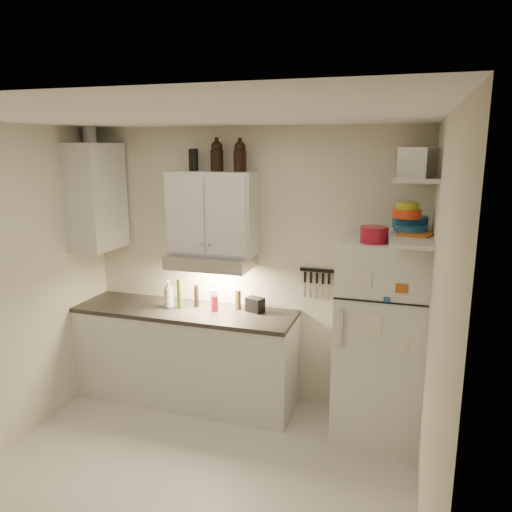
% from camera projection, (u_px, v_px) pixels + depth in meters
% --- Properties ---
extents(floor, '(3.20, 3.00, 0.02)m').
position_uv_depth(floor, '(186.00, 489.00, 3.62)').
color(floor, beige).
rests_on(floor, ground).
extents(ceiling, '(3.20, 3.00, 0.02)m').
position_uv_depth(ceiling, '(173.00, 115.00, 3.05)').
color(ceiling, white).
rests_on(ceiling, ground).
extents(back_wall, '(3.20, 0.02, 2.60)m').
position_uv_depth(back_wall, '(250.00, 267.00, 4.74)').
color(back_wall, beige).
rests_on(back_wall, ground).
extents(right_wall, '(0.02, 3.00, 2.60)m').
position_uv_depth(right_wall, '(435.00, 346.00, 2.86)').
color(right_wall, beige).
rests_on(right_wall, ground).
extents(base_cabinet, '(2.10, 0.60, 0.88)m').
position_uv_depth(base_cabinet, '(186.00, 357.00, 4.80)').
color(base_cabinet, silver).
rests_on(base_cabinet, floor).
extents(countertop, '(2.10, 0.62, 0.04)m').
position_uv_depth(countertop, '(185.00, 311.00, 4.70)').
color(countertop, '#2D2926').
rests_on(countertop, base_cabinet).
extents(upper_cabinet, '(0.80, 0.33, 0.75)m').
position_uv_depth(upper_cabinet, '(213.00, 213.00, 4.55)').
color(upper_cabinet, silver).
rests_on(upper_cabinet, back_wall).
extents(side_cabinet, '(0.33, 0.55, 1.00)m').
position_uv_depth(side_cabinet, '(96.00, 197.00, 4.73)').
color(side_cabinet, silver).
rests_on(side_cabinet, left_wall).
extents(range_hood, '(0.76, 0.46, 0.12)m').
position_uv_depth(range_hood, '(211.00, 261.00, 4.58)').
color(range_hood, silver).
rests_on(range_hood, back_wall).
extents(fridge, '(0.70, 0.68, 1.70)m').
position_uv_depth(fridge, '(380.00, 339.00, 4.14)').
color(fridge, silver).
rests_on(fridge, floor).
extents(shelf_hi, '(0.30, 0.95, 0.03)m').
position_uv_depth(shelf_hi, '(416.00, 177.00, 3.67)').
color(shelf_hi, silver).
rests_on(shelf_hi, right_wall).
extents(shelf_lo, '(0.30, 0.95, 0.03)m').
position_uv_depth(shelf_lo, '(412.00, 236.00, 3.76)').
color(shelf_lo, silver).
rests_on(shelf_lo, right_wall).
extents(knife_strip, '(0.42, 0.02, 0.03)m').
position_uv_depth(knife_strip, '(323.00, 271.00, 4.51)').
color(knife_strip, black).
rests_on(knife_strip, back_wall).
extents(dutch_oven, '(0.28, 0.28, 0.12)m').
position_uv_depth(dutch_oven, '(374.00, 235.00, 3.81)').
color(dutch_oven, maroon).
rests_on(dutch_oven, fridge).
extents(book_stack, '(0.29, 0.33, 0.09)m').
position_uv_depth(book_stack, '(416.00, 238.00, 3.73)').
color(book_stack, '#B35216').
rests_on(book_stack, fridge).
extents(spice_jar, '(0.06, 0.06, 0.10)m').
position_uv_depth(spice_jar, '(394.00, 233.00, 3.93)').
color(spice_jar, silver).
rests_on(spice_jar, fridge).
extents(stock_pot, '(0.27, 0.27, 0.18)m').
position_uv_depth(stock_pot, '(412.00, 161.00, 3.96)').
color(stock_pot, silver).
rests_on(stock_pot, shelf_hi).
extents(tin_a, '(0.20, 0.19, 0.19)m').
position_uv_depth(tin_a, '(427.00, 162.00, 3.62)').
color(tin_a, '#AAAAAD').
rests_on(tin_a, shelf_hi).
extents(tin_b, '(0.26, 0.26, 0.20)m').
position_uv_depth(tin_b, '(418.00, 162.00, 3.35)').
color(tin_b, '#AAAAAD').
rests_on(tin_b, shelf_hi).
extents(bowl_teal, '(0.27, 0.27, 0.11)m').
position_uv_depth(bowl_teal, '(410.00, 223.00, 3.92)').
color(bowl_teal, navy).
rests_on(bowl_teal, shelf_lo).
extents(bowl_orange, '(0.22, 0.22, 0.07)m').
position_uv_depth(bowl_orange, '(407.00, 213.00, 3.82)').
color(bowl_orange, red).
rests_on(bowl_orange, bowl_teal).
extents(bowl_yellow, '(0.17, 0.17, 0.05)m').
position_uv_depth(bowl_yellow, '(407.00, 206.00, 3.81)').
color(bowl_yellow, '#ADBA20').
rests_on(bowl_yellow, bowl_orange).
extents(plates, '(0.31, 0.31, 0.06)m').
position_uv_depth(plates, '(412.00, 229.00, 3.79)').
color(plates, navy).
rests_on(plates, shelf_lo).
extents(growler_a, '(0.12, 0.12, 0.28)m').
position_uv_depth(growler_a, '(217.00, 156.00, 4.46)').
color(growler_a, black).
rests_on(growler_a, upper_cabinet).
extents(growler_b, '(0.13, 0.13, 0.27)m').
position_uv_depth(growler_b, '(240.00, 156.00, 4.39)').
color(growler_b, black).
rests_on(growler_b, upper_cabinet).
extents(thermos_a, '(0.09, 0.09, 0.20)m').
position_uv_depth(thermos_a, '(194.00, 160.00, 4.51)').
color(thermos_a, black).
rests_on(thermos_a, upper_cabinet).
extents(thermos_b, '(0.07, 0.07, 0.19)m').
position_uv_depth(thermos_b, '(192.00, 160.00, 4.55)').
color(thermos_b, black).
rests_on(thermos_b, upper_cabinet).
extents(side_jar, '(0.16, 0.16, 0.16)m').
position_uv_depth(side_jar, '(89.00, 134.00, 4.66)').
color(side_jar, silver).
rests_on(side_jar, side_cabinet).
extents(soap_bottle, '(0.13, 0.13, 0.30)m').
position_uv_depth(soap_bottle, '(169.00, 292.00, 4.71)').
color(soap_bottle, silver).
rests_on(soap_bottle, countertop).
extents(pepper_mill, '(0.08, 0.08, 0.18)m').
position_uv_depth(pepper_mill, '(238.00, 300.00, 4.68)').
color(pepper_mill, brown).
rests_on(pepper_mill, countertop).
extents(oil_bottle, '(0.06, 0.06, 0.28)m').
position_uv_depth(oil_bottle, '(180.00, 294.00, 4.70)').
color(oil_bottle, '#346118').
rests_on(oil_bottle, countertop).
extents(vinegar_bottle, '(0.06, 0.06, 0.21)m').
position_uv_depth(vinegar_bottle, '(196.00, 296.00, 4.75)').
color(vinegar_bottle, black).
rests_on(vinegar_bottle, countertop).
extents(clear_bottle, '(0.08, 0.08, 0.20)m').
position_uv_depth(clear_bottle, '(213.00, 300.00, 4.63)').
color(clear_bottle, silver).
rests_on(clear_bottle, countertop).
extents(red_jar, '(0.08, 0.08, 0.15)m').
position_uv_depth(red_jar, '(214.00, 303.00, 4.63)').
color(red_jar, maroon).
rests_on(red_jar, countertop).
extents(caddy, '(0.18, 0.16, 0.13)m').
position_uv_depth(caddy, '(255.00, 305.00, 4.61)').
color(caddy, black).
rests_on(caddy, countertop).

